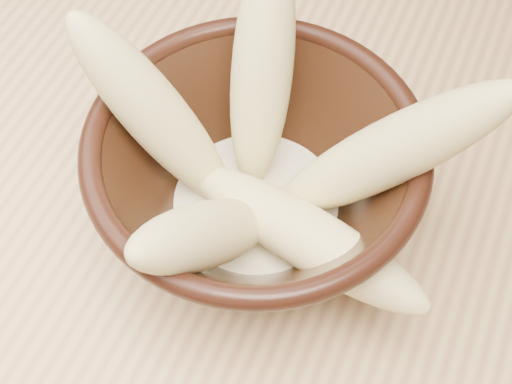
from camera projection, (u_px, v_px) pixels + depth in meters
table at (367, 172)px, 0.62m from camera, size 1.20×0.80×0.75m
bowl at (256, 184)px, 0.45m from camera, size 0.21×0.21×0.11m
milk_puddle at (256, 207)px, 0.47m from camera, size 0.12×0.12×0.02m
banana_upright at (262, 71)px, 0.43m from camera, size 0.06×0.11×0.16m
banana_left at (155, 114)px, 0.42m from camera, size 0.12×0.04×0.15m
banana_right at (385, 155)px, 0.40m from camera, size 0.15×0.08×0.16m
banana_across at (305, 236)px, 0.42m from camera, size 0.17×0.08×0.05m
banana_front at (206, 234)px, 0.40m from camera, size 0.07×0.13×0.13m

